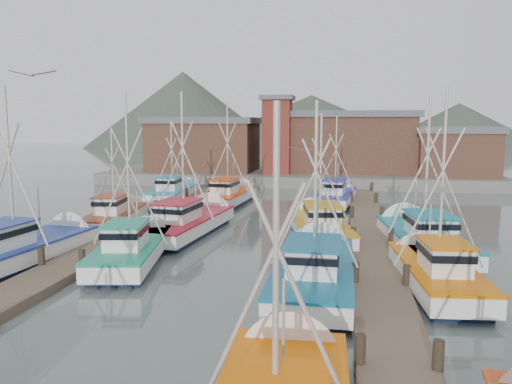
% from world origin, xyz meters
% --- Properties ---
extents(ground, '(260.00, 260.00, 0.00)m').
position_xyz_m(ground, '(0.00, 0.00, 0.00)').
color(ground, '#43504F').
rests_on(ground, ground).
extents(dock_left, '(2.30, 46.00, 1.50)m').
position_xyz_m(dock_left, '(-7.00, 4.04, 0.21)').
color(dock_left, brown).
rests_on(dock_left, ground).
extents(dock_right, '(2.30, 46.00, 1.50)m').
position_xyz_m(dock_right, '(7.00, 4.04, 0.21)').
color(dock_right, brown).
rests_on(dock_right, ground).
extents(quay, '(44.00, 16.00, 1.20)m').
position_xyz_m(quay, '(0.00, 37.00, 0.60)').
color(quay, slate).
rests_on(quay, ground).
extents(shed_left, '(12.72, 8.48, 6.20)m').
position_xyz_m(shed_left, '(-11.00, 35.00, 4.34)').
color(shed_left, brown).
rests_on(shed_left, quay).
extents(shed_center, '(14.84, 9.54, 6.90)m').
position_xyz_m(shed_center, '(6.00, 37.00, 4.69)').
color(shed_center, brown).
rests_on(shed_center, quay).
extents(shed_right, '(8.48, 6.36, 5.20)m').
position_xyz_m(shed_right, '(17.00, 34.00, 3.84)').
color(shed_right, brown).
rests_on(shed_right, quay).
extents(lookout_tower, '(3.60, 3.60, 8.50)m').
position_xyz_m(lookout_tower, '(-2.00, 33.00, 5.55)').
color(lookout_tower, maroon).
rests_on(lookout_tower, quay).
extents(distant_hills, '(175.00, 140.00, 42.00)m').
position_xyz_m(distant_hills, '(-12.76, 122.59, 0.00)').
color(distant_hills, '#414B3E').
rests_on(distant_hills, ground).
extents(boat_4, '(4.06, 8.78, 8.88)m').
position_xyz_m(boat_4, '(-4.64, 0.50, 0.68)').
color(boat_4, '#0F1933').
rests_on(boat_4, ground).
extents(boat_5, '(3.55, 9.91, 8.57)m').
position_xyz_m(boat_5, '(4.34, -1.42, 0.68)').
color(boat_5, '#0F1933').
rests_on(boat_5, ground).
extents(boat_6, '(3.88, 9.70, 9.34)m').
position_xyz_m(boat_6, '(-9.81, -0.48, 0.68)').
color(boat_6, '#0F1933').
rests_on(boat_6, ground).
extents(boat_7, '(3.53, 8.27, 8.86)m').
position_xyz_m(boat_7, '(9.21, -0.88, 0.68)').
color(boat_7, '#0F1933').
rests_on(boat_7, ground).
extents(boat_8, '(4.08, 10.39, 9.57)m').
position_xyz_m(boat_8, '(-4.00, 7.33, 0.68)').
color(boat_8, '#0F1933').
rests_on(boat_8, ground).
extents(boat_9, '(4.52, 9.71, 8.17)m').
position_xyz_m(boat_9, '(3.96, 7.56, 0.68)').
color(boat_9, '#0F1933').
rests_on(boat_9, ground).
extents(boat_10, '(3.55, 8.26, 7.06)m').
position_xyz_m(boat_10, '(-9.29, 8.37, 0.68)').
color(boat_10, '#0F1933').
rests_on(boat_10, ground).
extents(boat_11, '(4.33, 10.18, 9.09)m').
position_xyz_m(boat_11, '(9.54, 5.58, 0.68)').
color(boat_11, '#0F1933').
rests_on(boat_11, ground).
extents(boat_12, '(3.71, 9.18, 9.26)m').
position_xyz_m(boat_12, '(-4.05, 18.82, 0.68)').
color(boat_12, '#0F1933').
rests_on(boat_12, ground).
extents(boat_13, '(3.53, 8.78, 8.04)m').
position_xyz_m(boat_13, '(4.79, 19.87, 0.68)').
color(boat_13, '#0F1933').
rests_on(boat_13, ground).
extents(boat_14, '(3.16, 8.72, 7.50)m').
position_xyz_m(boat_14, '(-9.37, 19.93, 0.68)').
color(boat_14, '#0F1933').
rests_on(boat_14, ground).
extents(gull_near, '(1.53, 0.66, 0.24)m').
position_xyz_m(gull_near, '(-4.35, -7.27, 8.33)').
color(gull_near, gray).
rests_on(gull_near, ground).
extents(gull_far, '(1.54, 0.61, 0.24)m').
position_xyz_m(gull_far, '(3.66, 0.99, 5.59)').
color(gull_far, gray).
rests_on(gull_far, ground).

